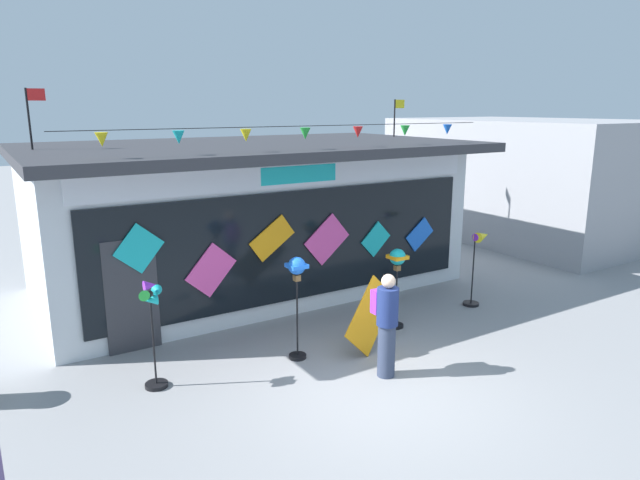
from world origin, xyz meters
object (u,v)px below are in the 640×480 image
(kite_shop_building, at_px, (248,214))
(wind_spinner_far_left, at_px, (152,320))
(wind_spinner_center_left, at_px, (397,267))
(wind_spinner_center_right, at_px, (479,253))
(display_kite_on_ground, at_px, (370,316))
(wind_spinner_left, at_px, (297,281))
(person_near_camera, at_px, (386,323))

(kite_shop_building, height_order, wind_spinner_far_left, kite_shop_building)
(wind_spinner_center_left, distance_m, wind_spinner_center_right, 2.34)
(wind_spinner_center_right, bearing_deg, wind_spinner_far_left, -179.53)
(wind_spinner_center_left, bearing_deg, kite_shop_building, 107.19)
(wind_spinner_center_left, relative_size, display_kite_on_ground, 1.28)
(wind_spinner_left, distance_m, wind_spinner_center_left, 2.31)
(display_kite_on_ground, bearing_deg, wind_spinner_center_left, 29.65)
(wind_spinner_center_left, xyz_separation_m, person_near_camera, (-1.42, -1.47, -0.31))
(wind_spinner_center_right, bearing_deg, kite_shop_building, 132.60)
(wind_spinner_center_left, height_order, wind_spinner_center_right, wind_spinner_center_right)
(wind_spinner_far_left, height_order, display_kite_on_ground, wind_spinner_far_left)
(wind_spinner_center_left, distance_m, person_near_camera, 2.07)
(kite_shop_building, xyz_separation_m, wind_spinner_center_right, (3.56, -3.88, -0.57))
(person_near_camera, height_order, display_kite_on_ground, person_near_camera)
(wind_spinner_left, height_order, wind_spinner_center_left, wind_spinner_left)
(wind_spinner_far_left, distance_m, display_kite_on_ground, 3.63)
(wind_spinner_center_right, bearing_deg, wind_spinner_center_left, -177.55)
(kite_shop_building, distance_m, display_kite_on_ground, 4.71)
(wind_spinner_left, height_order, display_kite_on_ground, wind_spinner_left)
(kite_shop_building, distance_m, wind_spinner_left, 4.32)
(wind_spinner_far_left, height_order, wind_spinner_center_left, wind_spinner_far_left)
(kite_shop_building, relative_size, wind_spinner_left, 5.41)
(wind_spinner_far_left, height_order, person_near_camera, wind_spinner_far_left)
(kite_shop_building, xyz_separation_m, wind_spinner_center_left, (1.23, -3.98, -0.51))
(wind_spinner_left, xyz_separation_m, wind_spinner_center_right, (4.63, 0.29, -0.23))
(wind_spinner_center_left, bearing_deg, person_near_camera, -133.98)
(kite_shop_building, relative_size, wind_spinner_far_left, 5.61)
(kite_shop_building, bearing_deg, person_near_camera, -92.02)
(wind_spinner_center_right, distance_m, display_kite_on_ground, 3.52)
(kite_shop_building, bearing_deg, display_kite_on_ground, -88.15)
(kite_shop_building, bearing_deg, wind_spinner_far_left, -130.80)
(wind_spinner_center_left, bearing_deg, wind_spinner_center_right, 2.45)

